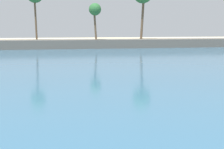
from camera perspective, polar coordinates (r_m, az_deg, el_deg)
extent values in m
cube|color=#33607F|center=(56.95, -9.07, 3.78)|extent=(220.00, 100.59, 0.06)
cube|color=#605B54|center=(67.16, -9.35, 5.20)|extent=(114.40, 6.00, 1.80)
cylinder|color=brown|center=(67.90, -13.05, 9.60)|extent=(0.55, 0.71, 8.80)
cylinder|color=brown|center=(66.06, -2.93, 8.61)|extent=(0.72, 0.59, 5.96)
sphere|color=#2D6633|center=(66.14, -2.95, 11.18)|extent=(2.43, 2.43, 2.43)
cylinder|color=brown|center=(69.84, 5.28, 9.95)|extent=(1.01, 0.60, 9.32)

